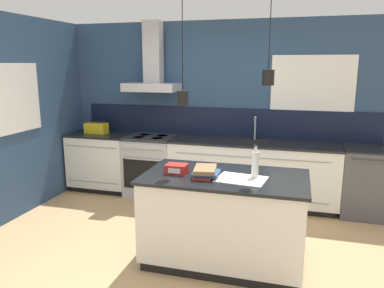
{
  "coord_description": "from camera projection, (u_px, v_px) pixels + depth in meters",
  "views": [
    {
      "loc": [
        1.07,
        -3.47,
        1.97
      ],
      "look_at": [
        -0.11,
        0.69,
        1.05
      ],
      "focal_mm": 35.0,
      "sensor_mm": 36.0,
      "label": 1
    }
  ],
  "objects": [
    {
      "name": "bottle_on_island",
      "position": [
        255.0,
        164.0,
        3.56
      ],
      "size": [
        0.07,
        0.07,
        0.32
      ],
      "color": "silver",
      "rests_on": "kitchen_island"
    },
    {
      "name": "counter_run_sink",
      "position": [
        252.0,
        173.0,
        5.33
      ],
      "size": [
        2.37,
        0.64,
        1.25
      ],
      "color": "black",
      "rests_on": "ground_plane"
    },
    {
      "name": "wall_left",
      "position": [
        26.0,
        115.0,
        5.0
      ],
      "size": [
        0.08,
        3.8,
        2.6
      ],
      "color": "navy",
      "rests_on": "ground_plane"
    },
    {
      "name": "wall_back",
      "position": [
        219.0,
        107.0,
        5.58
      ],
      "size": [
        5.6,
        2.15,
        2.6
      ],
      "color": "navy",
      "rests_on": "ground_plane"
    },
    {
      "name": "red_supply_box",
      "position": [
        177.0,
        169.0,
        3.71
      ],
      "size": [
        0.21,
        0.16,
        0.09
      ],
      "color": "red",
      "rests_on": "kitchen_island"
    },
    {
      "name": "ground_plane",
      "position": [
        184.0,
        254.0,
        3.97
      ],
      "size": [
        16.0,
        16.0,
        0.0
      ],
      "primitive_type": "plane",
      "color": "tan",
      "rests_on": "ground"
    },
    {
      "name": "kitchen_island",
      "position": [
        224.0,
        218.0,
        3.75
      ],
      "size": [
        1.6,
        0.92,
        0.91
      ],
      "color": "black",
      "rests_on": "ground_plane"
    },
    {
      "name": "paper_pile",
      "position": [
        241.0,
        179.0,
        3.53
      ],
      "size": [
        0.5,
        0.4,
        0.01
      ],
      "color": "silver",
      "rests_on": "kitchen_island"
    },
    {
      "name": "counter_run_left",
      "position": [
        102.0,
        161.0,
        5.97
      ],
      "size": [
        0.97,
        0.64,
        0.91
      ],
      "color": "black",
      "rests_on": "ground_plane"
    },
    {
      "name": "dishwasher",
      "position": [
        365.0,
        182.0,
        4.93
      ],
      "size": [
        0.63,
        0.65,
        0.91
      ],
      "color": "#4C4C51",
      "rests_on": "ground_plane"
    },
    {
      "name": "oven_range",
      "position": [
        151.0,
        165.0,
        5.74
      ],
      "size": [
        0.73,
        0.66,
        0.91
      ],
      "color": "#B5B5BA",
      "rests_on": "ground_plane"
    },
    {
      "name": "yellow_toolbox",
      "position": [
        96.0,
        128.0,
        5.87
      ],
      "size": [
        0.34,
        0.18,
        0.19
      ],
      "color": "gold",
      "rests_on": "counter_run_left"
    },
    {
      "name": "book_stack",
      "position": [
        205.0,
        172.0,
        3.61
      ],
      "size": [
        0.26,
        0.35,
        0.09
      ],
      "color": "#B2332D",
      "rests_on": "kitchen_island"
    }
  ]
}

